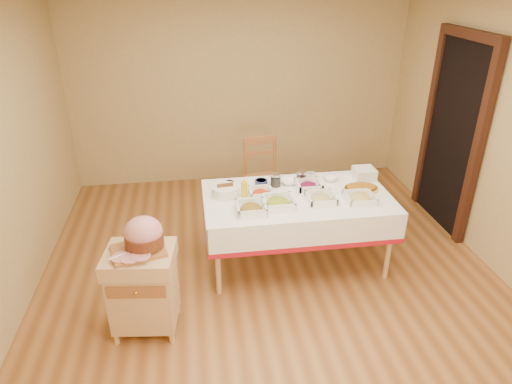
# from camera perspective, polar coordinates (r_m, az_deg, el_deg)

# --- Properties ---
(room_shell) EXTENTS (5.00, 5.00, 5.00)m
(room_shell) POSITION_cam_1_polar(r_m,az_deg,el_deg) (3.91, 2.20, 4.36)
(room_shell) COLOR #935B2D
(room_shell) RESTS_ON ground
(doorway) EXTENTS (0.09, 1.10, 2.20)m
(doorway) POSITION_cam_1_polar(r_m,az_deg,el_deg) (5.57, 23.43, 6.90)
(doorway) COLOR black
(doorway) RESTS_ON ground
(dining_table) EXTENTS (1.82, 1.02, 0.76)m
(dining_table) POSITION_cam_1_polar(r_m,az_deg,el_deg) (4.54, 5.09, -2.27)
(dining_table) COLOR tan
(dining_table) RESTS_ON ground
(butcher_cart) EXTENTS (0.59, 0.51, 0.76)m
(butcher_cart) POSITION_cam_1_polar(r_m,az_deg,el_deg) (3.89, -13.91, -11.34)
(butcher_cart) COLOR tan
(butcher_cart) RESTS_ON ground
(dining_chair) EXTENTS (0.50, 0.48, 0.97)m
(dining_chair) POSITION_cam_1_polar(r_m,az_deg,el_deg) (5.45, 0.95, 1.82)
(dining_chair) COLOR #995E32
(dining_chair) RESTS_ON ground
(ham_on_board) EXTENTS (0.43, 0.41, 0.28)m
(ham_on_board) POSITION_cam_1_polar(r_m,az_deg,el_deg) (3.66, -13.96, -5.39)
(ham_on_board) COLOR #995E32
(ham_on_board) RESTS_ON butcher_cart
(serving_dish_a) EXTENTS (0.27, 0.27, 0.12)m
(serving_dish_a) POSITION_cam_1_polar(r_m,az_deg,el_deg) (4.13, -0.60, -2.05)
(serving_dish_a) COLOR white
(serving_dish_a) RESTS_ON dining_table
(serving_dish_b) EXTENTS (0.28, 0.28, 0.12)m
(serving_dish_b) POSITION_cam_1_polar(r_m,az_deg,el_deg) (4.24, 2.81, -1.29)
(serving_dish_b) COLOR white
(serving_dish_b) RESTS_ON dining_table
(serving_dish_c) EXTENTS (0.26, 0.26, 0.11)m
(serving_dish_c) POSITION_cam_1_polar(r_m,az_deg,el_deg) (4.36, 8.15, -0.81)
(serving_dish_c) COLOR white
(serving_dish_c) RESTS_ON dining_table
(serving_dish_d) EXTENTS (0.27, 0.27, 0.10)m
(serving_dish_d) POSITION_cam_1_polar(r_m,az_deg,el_deg) (4.43, 12.85, -0.74)
(serving_dish_d) COLOR white
(serving_dish_d) RESTS_ON dining_table
(serving_dish_e) EXTENTS (0.23, 0.22, 0.11)m
(serving_dish_e) POSITION_cam_1_polar(r_m,az_deg,el_deg) (4.42, 0.60, -0.11)
(serving_dish_e) COLOR white
(serving_dish_e) RESTS_ON dining_table
(serving_dish_f) EXTENTS (0.25, 0.24, 0.12)m
(serving_dish_f) POSITION_cam_1_polar(r_m,az_deg,el_deg) (4.59, 6.61, 0.79)
(serving_dish_f) COLOR white
(serving_dish_f) RESTS_ON dining_table
(small_bowl_left) EXTENTS (0.12, 0.12, 0.05)m
(small_bowl_left) POSITION_cam_1_polar(r_m,az_deg,el_deg) (4.62, -3.34, 1.03)
(small_bowl_left) COLOR white
(small_bowl_left) RESTS_ON dining_table
(small_bowl_mid) EXTENTS (0.13, 0.13, 0.05)m
(small_bowl_mid) POSITION_cam_1_polar(r_m,az_deg,el_deg) (4.65, 0.65, 1.23)
(small_bowl_mid) COLOR navy
(small_bowl_mid) RESTS_ON dining_table
(small_bowl_right) EXTENTS (0.12, 0.12, 0.06)m
(small_bowl_right) POSITION_cam_1_polar(r_m,az_deg,el_deg) (4.82, 6.90, 2.01)
(small_bowl_right) COLOR white
(small_bowl_right) RESTS_ON dining_table
(bowl_white_imported) EXTENTS (0.18, 0.18, 0.04)m
(bowl_white_imported) POSITION_cam_1_polar(r_m,az_deg,el_deg) (4.69, 4.17, 1.27)
(bowl_white_imported) COLOR white
(bowl_white_imported) RESTS_ON dining_table
(bowl_small_imported) EXTENTS (0.19, 0.19, 0.05)m
(bowl_small_imported) POSITION_cam_1_polar(r_m,az_deg,el_deg) (4.81, 9.24, 1.68)
(bowl_small_imported) COLOR white
(bowl_small_imported) RESTS_ON dining_table
(preserve_jar_left) EXTENTS (0.11, 0.11, 0.14)m
(preserve_jar_left) POSITION_cam_1_polar(r_m,az_deg,el_deg) (4.62, 2.46, 1.45)
(preserve_jar_left) COLOR silver
(preserve_jar_left) RESTS_ON dining_table
(preserve_jar_right) EXTENTS (0.10, 0.10, 0.13)m
(preserve_jar_right) POSITION_cam_1_polar(r_m,az_deg,el_deg) (4.70, 5.66, 1.78)
(preserve_jar_right) COLOR silver
(preserve_jar_right) RESTS_ON dining_table
(mustard_bottle) EXTENTS (0.06, 0.06, 0.19)m
(mustard_bottle) POSITION_cam_1_polar(r_m,az_deg,el_deg) (4.39, -1.48, 0.46)
(mustard_bottle) COLOR gold
(mustard_bottle) RESTS_ON dining_table
(bread_basket) EXTENTS (0.26, 0.26, 0.11)m
(bread_basket) POSITION_cam_1_polar(r_m,az_deg,el_deg) (4.44, -3.86, 0.16)
(bread_basket) COLOR white
(bread_basket) RESTS_ON dining_table
(plate_stack) EXTENTS (0.21, 0.21, 0.12)m
(plate_stack) POSITION_cam_1_polar(r_m,az_deg,el_deg) (4.91, 13.36, 2.27)
(plate_stack) COLOR white
(plate_stack) RESTS_ON dining_table
(brass_platter) EXTENTS (0.34, 0.24, 0.04)m
(brass_platter) POSITION_cam_1_polar(r_m,az_deg,el_deg) (4.66, 12.99, 0.45)
(brass_platter) COLOR gold
(brass_platter) RESTS_ON dining_table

